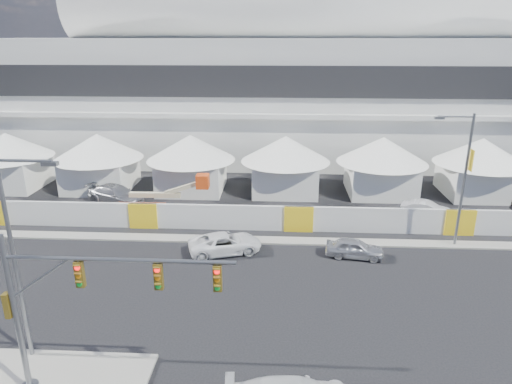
# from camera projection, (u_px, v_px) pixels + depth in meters

# --- Properties ---
(ground) EXTENTS (160.00, 160.00, 0.00)m
(ground) POSITION_uv_depth(u_px,v_px,m) (182.00, 351.00, 21.68)
(ground) COLOR black
(ground) RESTS_ON ground
(far_curb) EXTENTS (80.00, 1.20, 0.12)m
(far_curb) POSITION_uv_depth(u_px,v_px,m) (496.00, 246.00, 32.44)
(far_curb) COLOR gray
(far_curb) RESTS_ON ground
(stadium) EXTENTS (80.00, 24.80, 21.98)m
(stadium) POSITION_uv_depth(u_px,v_px,m) (315.00, 76.00, 57.41)
(stadium) COLOR silver
(stadium) RESTS_ON ground
(tent_row) EXTENTS (53.40, 8.40, 5.40)m
(tent_row) POSITION_uv_depth(u_px,v_px,m) (238.00, 159.00, 43.32)
(tent_row) COLOR white
(tent_row) RESTS_ON ground
(hoarding_fence) EXTENTS (70.00, 0.25, 2.00)m
(hoarding_fence) POSITION_uv_depth(u_px,v_px,m) (299.00, 219.00, 34.75)
(hoarding_fence) COLOR silver
(hoarding_fence) RESTS_ON ground
(sedan_silver) EXTENTS (2.08, 4.04, 1.31)m
(sedan_silver) POSITION_uv_depth(u_px,v_px,m) (355.00, 248.00, 30.70)
(sedan_silver) COLOR silver
(sedan_silver) RESTS_ON ground
(pickup_curb) EXTENTS (3.72, 5.46, 1.39)m
(pickup_curb) POSITION_uv_depth(u_px,v_px,m) (225.00, 243.00, 31.35)
(pickup_curb) COLOR white
(pickup_curb) RESTS_ON ground
(lot_car_a) EXTENTS (2.75, 4.33, 1.35)m
(lot_car_a) POSITION_uv_depth(u_px,v_px,m) (426.00, 210.00, 37.49)
(lot_car_a) COLOR silver
(lot_car_a) RESTS_ON ground
(lot_car_c) EXTENTS (4.49, 6.12, 1.65)m
(lot_car_c) POSITION_uv_depth(u_px,v_px,m) (116.00, 195.00, 40.57)
(lot_car_c) COLOR #A5A6A9
(lot_car_c) RESTS_ON ground
(traffic_mast) EXTENTS (9.01, 0.69, 7.15)m
(traffic_mast) POSITION_uv_depth(u_px,v_px,m) (63.00, 312.00, 17.56)
(traffic_mast) COLOR gray
(traffic_mast) RESTS_ON median_island
(streetlight_median) EXTENTS (2.64, 0.26, 9.52)m
(streetlight_median) POSITION_uv_depth(u_px,v_px,m) (18.00, 248.00, 19.46)
(streetlight_median) COLOR slate
(streetlight_median) RESTS_ON median_island
(streetlight_curb) EXTENTS (2.79, 0.63, 9.44)m
(streetlight_curb) POSITION_uv_depth(u_px,v_px,m) (462.00, 172.00, 30.85)
(streetlight_curb) COLOR gray
(streetlight_curb) RESTS_ON ground
(boom_lift) EXTENTS (7.65, 1.78, 3.90)m
(boom_lift) POSITION_uv_depth(u_px,v_px,m) (149.00, 208.00, 36.84)
(boom_lift) COLOR #D94414
(boom_lift) RESTS_ON ground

